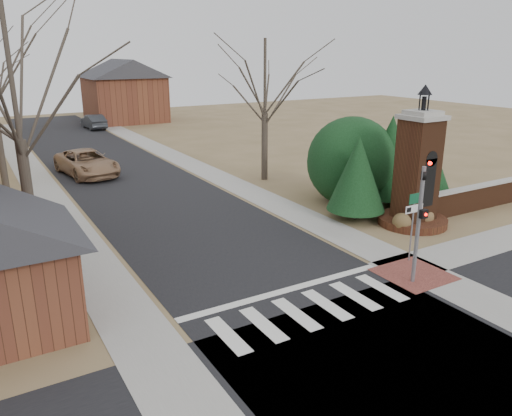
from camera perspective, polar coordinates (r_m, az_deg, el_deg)
ground at (r=15.73m, az=8.15°, el=-12.63°), size 120.00×120.00×0.00m
main_street at (r=34.55m, az=-15.07°, el=3.76°), size 8.00×70.00×0.01m
cross_street at (r=13.90m, az=16.19°, el=-17.64°), size 120.00×8.00×0.01m
crosswalk_zone at (r=16.27m, az=6.38°, el=-11.43°), size 8.00×2.20×0.02m
stop_bar at (r=17.35m, az=3.39°, el=-9.41°), size 8.00×0.35×0.02m
sidewalk_right_main at (r=36.21m, az=-7.13°, el=4.85°), size 2.00×60.00×0.02m
sidewalk_left at (r=33.62m, az=-23.61°, el=2.52°), size 2.00×60.00×0.02m
curb_apron at (r=19.38m, az=17.58°, el=-7.23°), size 2.40×2.40×0.02m
traffic_signal_pole at (r=17.86m, az=18.25°, el=-0.55°), size 0.28×0.41×4.50m
sign_post at (r=19.87m, az=17.55°, el=-0.62°), size 0.90×0.07×2.75m
brick_gate_monument at (r=24.20m, az=17.86°, el=3.05°), size 3.20×3.20×6.47m
brick_garden_wall at (r=28.01m, az=23.77°, el=1.11°), size 7.50×0.50×1.30m
house_distant_right at (r=60.98m, az=-14.86°, el=12.98°), size 8.80×8.80×7.30m
evergreen_near at (r=24.28m, az=11.52°, el=3.92°), size 2.80×2.80×4.10m
evergreen_mid at (r=27.31m, az=15.10°, el=5.80°), size 3.40×3.40×4.70m
evergreen_far at (r=28.25m, az=19.30°, el=4.34°), size 2.40×2.40×3.30m
evergreen_mass at (r=27.25m, az=10.89°, el=5.64°), size 4.80×4.80×4.80m
bare_tree_0 at (r=19.58m, az=-26.47°, el=15.30°), size 8.05×8.05×11.15m
bare_tree_3 at (r=31.08m, az=1.04°, el=15.35°), size 7.00×7.00×9.70m
pickup_truck at (r=34.79m, az=-18.78°, el=4.92°), size 3.54×6.29×1.66m
distant_car at (r=56.05m, az=-18.07°, el=9.38°), size 1.84×4.68×1.52m
dry_shrub_left at (r=23.61m, az=16.32°, el=-1.56°), size 0.85×0.85×0.85m
dry_shrub_right at (r=24.62m, az=18.63°, el=-0.91°), size 0.93×0.93×0.93m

